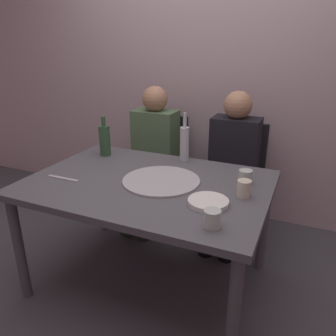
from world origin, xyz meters
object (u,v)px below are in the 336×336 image
object	(u,v)px
beer_bottle	(184,143)
wine_glass	(245,177)
plate_stack	(208,202)
dining_table	(148,192)
tumbler_near	(244,189)
chair_right	(235,172)
tumbler_far	(212,219)
table_knife	(63,178)
chair_left	(159,160)
pizza_tray	(161,180)
guest_in_sweater	(151,152)
wine_bottle	(105,140)
guest_in_beanie	(231,163)

from	to	relation	value
beer_bottle	wine_glass	xyz separation A→B (m)	(0.47, -0.23, -0.09)
beer_bottle	plate_stack	bearing A→B (deg)	-58.31
dining_table	tumbler_near	bearing A→B (deg)	2.43
chair_right	beer_bottle	bearing A→B (deg)	60.65
dining_table	tumbler_far	distance (m)	0.62
tumbler_far	tumbler_near	bearing A→B (deg)	80.00
wine_glass	table_knife	xyz separation A→B (m)	(-1.02, -0.37, -0.04)
chair_left	beer_bottle	bearing A→B (deg)	131.96
tumbler_near	chair_right	distance (m)	0.94
pizza_tray	plate_stack	bearing A→B (deg)	-26.52
plate_stack	table_knife	bearing A→B (deg)	-178.01
chair_left	guest_in_sweater	bearing A→B (deg)	90.00
pizza_tray	wine_bottle	bearing A→B (deg)	154.18
beer_bottle	tumbler_near	world-z (taller)	beer_bottle
wine_bottle	guest_in_beanie	world-z (taller)	guest_in_beanie
table_knife	chair_left	size ratio (longest dim) A/B	0.24
plate_stack	wine_bottle	bearing A→B (deg)	153.92
pizza_tray	tumbler_far	xyz separation A→B (m)	(0.42, -0.37, 0.03)
dining_table	beer_bottle	distance (m)	0.48
dining_table	beer_bottle	size ratio (longest dim) A/B	4.24
wine_bottle	beer_bottle	xyz separation A→B (m)	(0.57, 0.12, 0.01)
tumbler_near	guest_in_beanie	distance (m)	0.77
dining_table	chair_left	distance (m)	0.97
chair_left	guest_in_beanie	xyz separation A→B (m)	(0.68, -0.15, 0.13)
wine_glass	chair_left	size ratio (longest dim) A/B	0.09
table_knife	tumbler_far	bearing A→B (deg)	-9.99
chair_left	table_knife	bearing A→B (deg)	83.01
guest_in_sweater	chair_right	bearing A→B (deg)	-167.46
tumbler_far	guest_in_beanie	distance (m)	1.11
wine_bottle	chair_left	world-z (taller)	wine_bottle
beer_bottle	tumbler_near	size ratio (longest dim) A/B	3.65
tumbler_far	beer_bottle	bearing A→B (deg)	119.24
chair_right	tumbler_near	bearing A→B (deg)	105.13
wine_glass	plate_stack	bearing A→B (deg)	-108.89
table_knife	chair_right	bearing A→B (deg)	52.58
tumbler_near	chair_right	world-z (taller)	chair_right
table_knife	chair_right	distance (m)	1.36
beer_bottle	tumbler_far	distance (m)	0.89
dining_table	table_knife	xyz separation A→B (m)	(-0.48, -0.17, 0.08)
tumbler_far	guest_in_sweater	distance (m)	1.39
dining_table	chair_right	distance (m)	0.96
dining_table	guest_in_beanie	distance (m)	0.81
dining_table	chair_right	size ratio (longest dim) A/B	1.57
plate_stack	guest_in_beanie	xyz separation A→B (m)	(-0.09, 0.89, -0.10)
tumbler_near	guest_in_beanie	size ratio (longest dim) A/B	0.08
plate_stack	chair_left	size ratio (longest dim) A/B	0.23
beer_bottle	plate_stack	distance (m)	0.68
wine_bottle	guest_in_beanie	distance (m)	0.96
wine_glass	guest_in_sweater	bearing A→B (deg)	148.42
table_knife	guest_in_beanie	distance (m)	1.23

